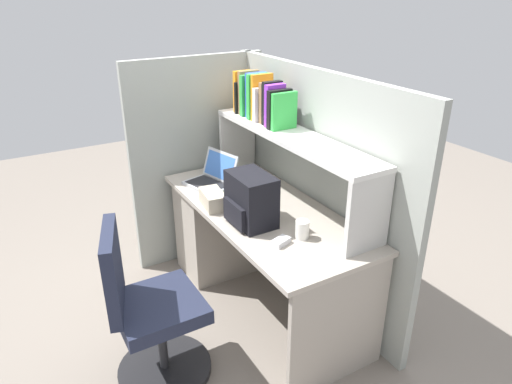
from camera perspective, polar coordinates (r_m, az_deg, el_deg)
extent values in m
plane|color=slate|center=(3.29, 0.77, -13.41)|extent=(8.00, 8.00, 0.00)
cube|color=#AAA093|center=(2.91, 0.85, -2.22)|extent=(1.60, 0.70, 0.03)
cube|color=#9D9388|center=(3.50, -3.85, -4.05)|extent=(0.40, 0.64, 0.70)
cube|color=#9D9388|center=(2.58, 10.15, -16.27)|extent=(0.03, 0.64, 0.70)
cube|color=#939991|center=(3.07, 6.93, 0.41)|extent=(1.84, 0.05, 1.55)
cube|color=#939991|center=(3.56, -6.95, 3.81)|extent=(0.05, 1.06, 1.55)
cube|color=beige|center=(3.47, -2.28, 6.36)|extent=(0.03, 0.28, 0.42)
cube|color=beige|center=(2.42, 13.61, -2.76)|extent=(0.03, 0.28, 0.42)
cube|color=silver|center=(2.84, 4.40, 6.86)|extent=(1.44, 0.28, 0.03)
cube|color=orange|center=(3.29, -1.66, 12.21)|extent=(0.04, 0.13, 0.28)
cube|color=black|center=(3.27, -1.20, 11.55)|extent=(0.02, 0.18, 0.22)
cube|color=olive|center=(3.24, -0.91, 12.10)|extent=(0.03, 0.15, 0.29)
cube|color=green|center=(3.19, -0.70, 11.77)|extent=(0.04, 0.15, 0.27)
cube|color=blue|center=(3.16, 0.01, 11.80)|extent=(0.04, 0.14, 0.29)
cube|color=green|center=(3.11, 0.22, 11.63)|extent=(0.04, 0.15, 0.29)
cube|color=orange|center=(3.08, 0.74, 11.53)|extent=(0.02, 0.16, 0.30)
cube|color=white|center=(3.06, 1.03, 10.70)|extent=(0.03, 0.16, 0.22)
cube|color=olive|center=(3.02, 1.56, 10.90)|extent=(0.03, 0.13, 0.26)
cube|color=black|center=(2.98, 1.99, 10.83)|extent=(0.04, 0.13, 0.27)
cube|color=purple|center=(2.93, 2.33, 10.51)|extent=(0.04, 0.13, 0.26)
cube|color=black|center=(2.91, 2.88, 10.10)|extent=(0.04, 0.16, 0.24)
cube|color=green|center=(2.88, 3.47, 9.84)|extent=(0.03, 0.17, 0.23)
cube|color=#B7BABF|center=(3.22, -5.89, 0.89)|extent=(0.36, 0.29, 0.02)
cube|color=black|center=(3.20, -6.04, 1.02)|extent=(0.31, 0.23, 0.00)
cube|color=#B7BABF|center=(3.24, -4.39, 3.25)|extent=(0.32, 0.15, 0.19)
cube|color=#3F72CC|center=(3.24, -4.48, 3.22)|extent=(0.28, 0.12, 0.16)
cube|color=black|center=(2.66, -0.58, -0.87)|extent=(0.30, 0.20, 0.30)
cube|color=black|center=(2.65, -2.55, -2.69)|extent=(0.22, 0.04, 0.14)
cube|color=silver|center=(2.51, 3.05, -6.09)|extent=(0.09, 0.12, 0.03)
cylinder|color=white|center=(2.56, 5.68, -4.59)|extent=(0.08, 0.08, 0.10)
cube|color=#BFB299|center=(2.91, -5.29, -0.89)|extent=(0.23, 0.15, 0.10)
cylinder|color=#26723F|center=(3.01, -1.81, 0.37)|extent=(0.10, 0.10, 0.12)
cylinder|color=black|center=(2.86, -11.06, -20.43)|extent=(0.52, 0.52, 0.04)
cylinder|color=#262628|center=(2.71, -11.45, -17.05)|extent=(0.05, 0.05, 0.41)
cube|color=#1E2338|center=(2.58, -11.84, -13.63)|extent=(0.44, 0.44, 0.08)
cube|color=#1E2338|center=(2.44, -17.10, -9.20)|extent=(0.40, 0.17, 0.44)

